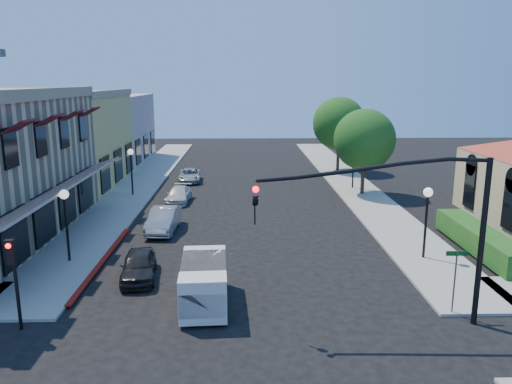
{
  "coord_description": "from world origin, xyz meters",
  "views": [
    {
      "loc": [
        -0.21,
        -14.66,
        8.5
      ],
      "look_at": [
        0.48,
        11.61,
        2.6
      ],
      "focal_mm": 35.0,
      "sensor_mm": 36.0,
      "label": 1
    }
  ],
  "objects_px": {
    "lamppost_left_far": "(131,160)",
    "street_name_sign": "(455,272)",
    "parked_car_c": "(179,195)",
    "parked_car_d": "(190,175)",
    "secondary_signal": "(13,268)",
    "lamppost_right_far": "(354,155)",
    "lamppost_left_near": "(65,207)",
    "street_tree_a": "(364,140)",
    "signal_mast_arm": "(422,214)",
    "white_van": "(204,281)",
    "lamppost_right_near": "(427,205)",
    "street_tree_b": "(339,124)",
    "parked_car_a": "(139,265)",
    "parked_car_b": "(163,220)"
  },
  "relations": [
    {
      "from": "street_tree_a",
      "to": "street_name_sign",
      "type": "xyz_separation_m",
      "value": [
        -1.3,
        -19.8,
        -2.5
      ]
    },
    {
      "from": "parked_car_c",
      "to": "lamppost_left_far",
      "type": "bearing_deg",
      "value": 154.64
    },
    {
      "from": "secondary_signal",
      "to": "street_name_sign",
      "type": "relative_size",
      "value": 1.33
    },
    {
      "from": "street_tree_b",
      "to": "lamppost_right_far",
      "type": "xyz_separation_m",
      "value": [
        -0.3,
        -8.0,
        -1.81
      ]
    },
    {
      "from": "street_name_sign",
      "to": "lamppost_right_far",
      "type": "xyz_separation_m",
      "value": [
        1.0,
        21.8,
        1.04
      ]
    },
    {
      "from": "lamppost_left_near",
      "to": "parked_car_c",
      "type": "bearing_deg",
      "value": 72.86
    },
    {
      "from": "street_name_sign",
      "to": "white_van",
      "type": "distance_m",
      "value": 9.32
    },
    {
      "from": "street_tree_b",
      "to": "lamppost_right_near",
      "type": "xyz_separation_m",
      "value": [
        -0.3,
        -24.0,
        -1.81
      ]
    },
    {
      "from": "lamppost_left_far",
      "to": "parked_car_b",
      "type": "height_order",
      "value": "lamppost_left_far"
    },
    {
      "from": "lamppost_left_near",
      "to": "street_tree_a",
      "type": "bearing_deg",
      "value": 38.98
    },
    {
      "from": "parked_car_a",
      "to": "parked_car_b",
      "type": "xyz_separation_m",
      "value": [
        0.0,
        7.0,
        0.07
      ]
    },
    {
      "from": "lamppost_left_far",
      "to": "street_name_sign",
      "type": "bearing_deg",
      "value": -51.06
    },
    {
      "from": "signal_mast_arm",
      "to": "street_name_sign",
      "type": "distance_m",
      "value": 2.98
    },
    {
      "from": "secondary_signal",
      "to": "lamppost_left_near",
      "type": "relative_size",
      "value": 0.93
    },
    {
      "from": "lamppost_right_far",
      "to": "white_van",
      "type": "height_order",
      "value": "lamppost_right_far"
    },
    {
      "from": "lamppost_left_far",
      "to": "lamppost_right_far",
      "type": "bearing_deg",
      "value": 6.71
    },
    {
      "from": "lamppost_left_near",
      "to": "lamppost_left_far",
      "type": "relative_size",
      "value": 1.0
    },
    {
      "from": "parked_car_d",
      "to": "white_van",
      "type": "bearing_deg",
      "value": -87.0
    },
    {
      "from": "parked_car_b",
      "to": "lamppost_left_far",
      "type": "bearing_deg",
      "value": 115.03
    },
    {
      "from": "street_tree_a",
      "to": "lamppost_right_far",
      "type": "bearing_deg",
      "value": 98.53
    },
    {
      "from": "secondary_signal",
      "to": "lamppost_right_far",
      "type": "bearing_deg",
      "value": 53.86
    },
    {
      "from": "lamppost_left_near",
      "to": "white_van",
      "type": "height_order",
      "value": "lamppost_left_near"
    },
    {
      "from": "parked_car_a",
      "to": "parked_car_c",
      "type": "distance_m",
      "value": 14.0
    },
    {
      "from": "white_van",
      "to": "secondary_signal",
      "type": "bearing_deg",
      "value": -163.73
    },
    {
      "from": "parked_car_c",
      "to": "parked_car_d",
      "type": "xyz_separation_m",
      "value": [
        0.0,
        7.45,
        0.01
      ]
    },
    {
      "from": "street_name_sign",
      "to": "parked_car_b",
      "type": "bearing_deg",
      "value": 138.72
    },
    {
      "from": "lamppost_left_near",
      "to": "parked_car_a",
      "type": "xyz_separation_m",
      "value": [
        3.7,
        -2.0,
        -2.13
      ]
    },
    {
      "from": "street_tree_b",
      "to": "signal_mast_arm",
      "type": "height_order",
      "value": "street_tree_b"
    },
    {
      "from": "secondary_signal",
      "to": "lamppost_left_near",
      "type": "xyz_separation_m",
      "value": [
        -0.5,
        6.59,
        0.42
      ]
    },
    {
      "from": "parked_car_d",
      "to": "lamppost_left_far",
      "type": "bearing_deg",
      "value": -128.4
    },
    {
      "from": "lamppost_right_near",
      "to": "white_van",
      "type": "distance_m",
      "value": 11.42
    },
    {
      "from": "street_name_sign",
      "to": "parked_car_d",
      "type": "relative_size",
      "value": 0.64
    },
    {
      "from": "secondary_signal",
      "to": "white_van",
      "type": "distance_m",
      "value": 6.66
    },
    {
      "from": "street_tree_b",
      "to": "street_name_sign",
      "type": "bearing_deg",
      "value": -92.5
    },
    {
      "from": "street_name_sign",
      "to": "street_tree_b",
      "type": "bearing_deg",
      "value": 87.5
    },
    {
      "from": "lamppost_right_far",
      "to": "parked_car_d",
      "type": "bearing_deg",
      "value": 165.47
    },
    {
      "from": "lamppost_right_near",
      "to": "parked_car_b",
      "type": "height_order",
      "value": "lamppost_right_near"
    },
    {
      "from": "signal_mast_arm",
      "to": "parked_car_a",
      "type": "bearing_deg",
      "value": 157.09
    },
    {
      "from": "signal_mast_arm",
      "to": "lamppost_right_far",
      "type": "height_order",
      "value": "signal_mast_arm"
    },
    {
      "from": "signal_mast_arm",
      "to": "white_van",
      "type": "distance_m",
      "value": 8.38
    },
    {
      "from": "lamppost_right_far",
      "to": "parked_car_c",
      "type": "xyz_separation_m",
      "value": [
        -13.3,
        -4.0,
        -2.2
      ]
    },
    {
      "from": "parked_car_c",
      "to": "parked_car_d",
      "type": "distance_m",
      "value": 7.45
    },
    {
      "from": "street_tree_b",
      "to": "parked_car_d",
      "type": "xyz_separation_m",
      "value": [
        -13.6,
        -4.55,
        -4.0
      ]
    },
    {
      "from": "street_tree_b",
      "to": "signal_mast_arm",
      "type": "relative_size",
      "value": 0.88
    },
    {
      "from": "street_name_sign",
      "to": "lamppost_left_far",
      "type": "height_order",
      "value": "lamppost_left_far"
    },
    {
      "from": "signal_mast_arm",
      "to": "street_tree_b",
      "type": "bearing_deg",
      "value": 84.49
    },
    {
      "from": "lamppost_right_far",
      "to": "white_van",
      "type": "bearing_deg",
      "value": -116.24
    },
    {
      "from": "street_tree_a",
      "to": "parked_car_c",
      "type": "distance_m",
      "value": 14.22
    },
    {
      "from": "lamppost_left_near",
      "to": "street_tree_b",
      "type": "bearing_deg",
      "value": 54.21
    },
    {
      "from": "white_van",
      "to": "parked_car_d",
      "type": "xyz_separation_m",
      "value": [
        -3.06,
        24.21,
        -0.47
      ]
    }
  ]
}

